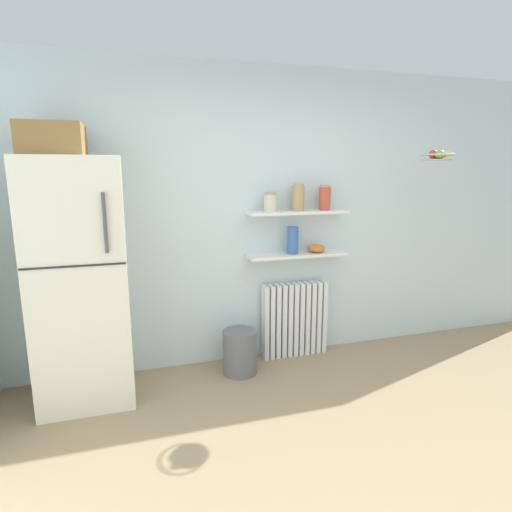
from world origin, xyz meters
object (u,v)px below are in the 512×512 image
at_px(trash_bin, 240,352).
at_px(hanging_fruit_basket, 438,156).
at_px(radiator, 294,319).
at_px(vase, 293,240).
at_px(refrigerator, 80,276).
at_px(storage_jar_2, 325,198).
at_px(storage_jar_1, 298,197).
at_px(shelf_bowl, 317,248).
at_px(storage_jar_0, 270,202).

xyz_separation_m(trash_bin, hanging_fruit_basket, (1.67, -0.25, 1.65)).
relative_size(radiator, vase, 2.88).
relative_size(refrigerator, vase, 8.37).
height_order(trash_bin, hanging_fruit_basket, hanging_fruit_basket).
bearing_deg(vase, hanging_fruit_basket, -20.73).
height_order(radiator, trash_bin, radiator).
bearing_deg(vase, storage_jar_2, -0.00).
xyz_separation_m(storage_jar_1, vase, (-0.04, -0.00, -0.38)).
relative_size(storage_jar_2, shelf_bowl, 1.39).
bearing_deg(trash_bin, radiator, 19.54).
bearing_deg(storage_jar_1, trash_bin, -163.11).
distance_m(storage_jar_0, shelf_bowl, 0.62).
xyz_separation_m(refrigerator, shelf_bowl, (1.99, 0.20, 0.07)).
distance_m(refrigerator, hanging_fruit_basket, 3.02).
bearing_deg(storage_jar_0, radiator, 6.66).
bearing_deg(storage_jar_0, trash_bin, -151.63).
bearing_deg(shelf_bowl, hanging_fruit_basket, -25.57).
relative_size(storage_jar_0, storage_jar_1, 0.70).
height_order(storage_jar_1, storage_jar_2, storage_jar_1).
distance_m(vase, trash_bin, 1.08).
relative_size(radiator, shelf_bowl, 4.33).
height_order(refrigerator, vase, refrigerator).
bearing_deg(storage_jar_0, vase, 0.00).
bearing_deg(storage_jar_2, trash_bin, -168.07).
xyz_separation_m(radiator, storage_jar_2, (0.26, -0.03, 1.13)).
relative_size(storage_jar_1, vase, 0.97).
bearing_deg(storage_jar_0, hanging_fruit_basket, -17.65).
distance_m(storage_jar_0, vase, 0.40).
height_order(vase, trash_bin, vase).
bearing_deg(storage_jar_2, hanging_fruit_basket, -27.34).
bearing_deg(storage_jar_1, storage_jar_2, -0.00).
relative_size(refrigerator, shelf_bowl, 12.59).
bearing_deg(storage_jar_2, radiator, 173.34).
xyz_separation_m(radiator, vase, (-0.04, -0.03, 0.76)).
relative_size(storage_jar_0, vase, 0.68).
bearing_deg(trash_bin, vase, 18.17).
height_order(vase, hanging_fruit_basket, hanging_fruit_basket).
bearing_deg(trash_bin, storage_jar_0, 28.37).
bearing_deg(hanging_fruit_basket, vase, 159.27).
distance_m(shelf_bowl, hanging_fruit_basket, 1.28).
distance_m(storage_jar_2, trash_bin, 1.55).
distance_m(vase, shelf_bowl, 0.25).
bearing_deg(refrigerator, storage_jar_2, 5.60).
bearing_deg(storage_jar_1, radiator, 90.00).
relative_size(storage_jar_2, hanging_fruit_basket, 0.78).
bearing_deg(radiator, refrigerator, -172.66).
xyz_separation_m(storage_jar_1, hanging_fruit_basket, (1.08, -0.42, 0.35)).
bearing_deg(storage_jar_0, storage_jar_1, 0.00).
distance_m(refrigerator, storage_jar_1, 1.89).
bearing_deg(shelf_bowl, storage_jar_2, -0.00).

